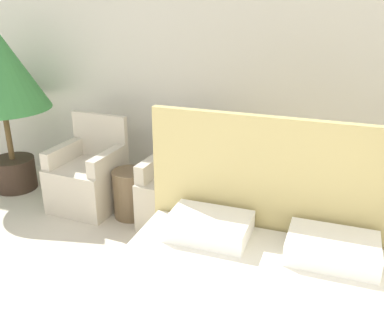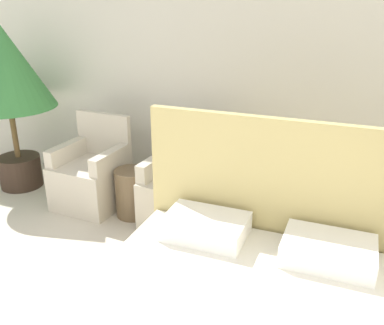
{
  "view_description": "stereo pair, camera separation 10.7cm",
  "coord_description": "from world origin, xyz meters",
  "px_view_note": "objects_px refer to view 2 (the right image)",
  "views": [
    {
      "loc": [
        1.41,
        -0.41,
        2.06
      ],
      "look_at": [
        0.31,
        2.63,
        0.78
      ],
      "focal_mm": 40.0,
      "sensor_mm": 36.0,
      "label": 1
    },
    {
      "loc": [
        1.51,
        -0.37,
        2.06
      ],
      "look_at": [
        0.31,
        2.63,
        0.78
      ],
      "focal_mm": 40.0,
      "sensor_mm": 36.0,
      "label": 2
    }
  ],
  "objects_px": {
    "armchair_near_window_left": "(92,178)",
    "side_table": "(133,193)",
    "armchair_near_window_right": "(182,194)",
    "potted_palm": "(5,74)"
  },
  "relations": [
    {
      "from": "armchair_near_window_left",
      "to": "side_table",
      "type": "xyz_separation_m",
      "value": [
        0.5,
        -0.05,
        -0.06
      ]
    },
    {
      "from": "armchair_near_window_left",
      "to": "side_table",
      "type": "relative_size",
      "value": 1.93
    },
    {
      "from": "armchair_near_window_left",
      "to": "side_table",
      "type": "distance_m",
      "value": 0.51
    },
    {
      "from": "armchair_near_window_right",
      "to": "side_table",
      "type": "relative_size",
      "value": 1.93
    },
    {
      "from": "armchair_near_window_right",
      "to": "potted_palm",
      "type": "relative_size",
      "value": 0.51
    },
    {
      "from": "armchair_near_window_right",
      "to": "potted_palm",
      "type": "xyz_separation_m",
      "value": [
        -2.04,
        0.09,
        0.98
      ]
    },
    {
      "from": "potted_palm",
      "to": "armchair_near_window_right",
      "type": "bearing_deg",
      "value": -2.54
    },
    {
      "from": "potted_palm",
      "to": "side_table",
      "type": "xyz_separation_m",
      "value": [
        1.53,
        -0.14,
        -1.04
      ]
    },
    {
      "from": "side_table",
      "to": "armchair_near_window_right",
      "type": "bearing_deg",
      "value": 5.31
    },
    {
      "from": "potted_palm",
      "to": "armchair_near_window_left",
      "type": "bearing_deg",
      "value": -5.01
    }
  ]
}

